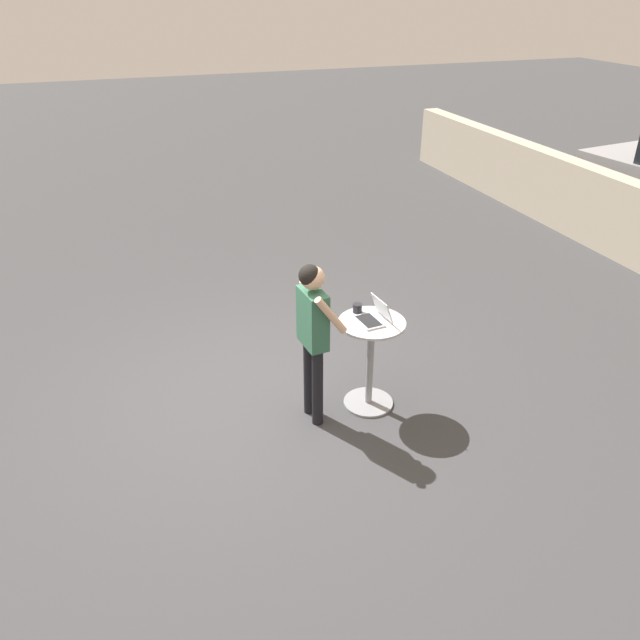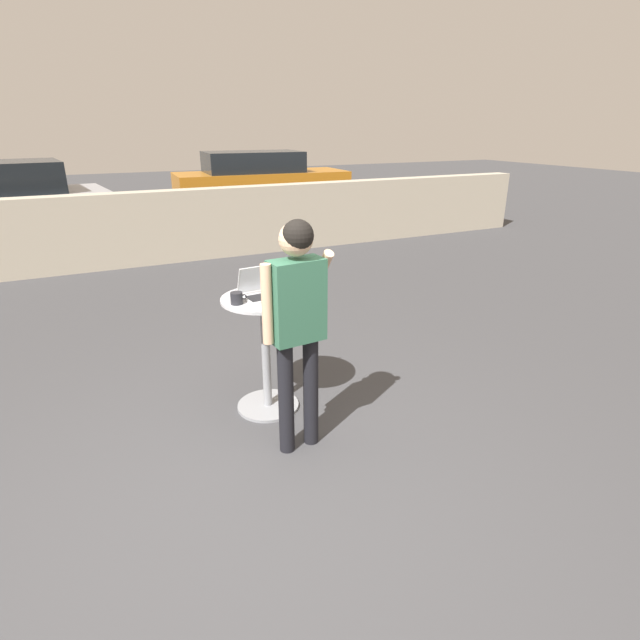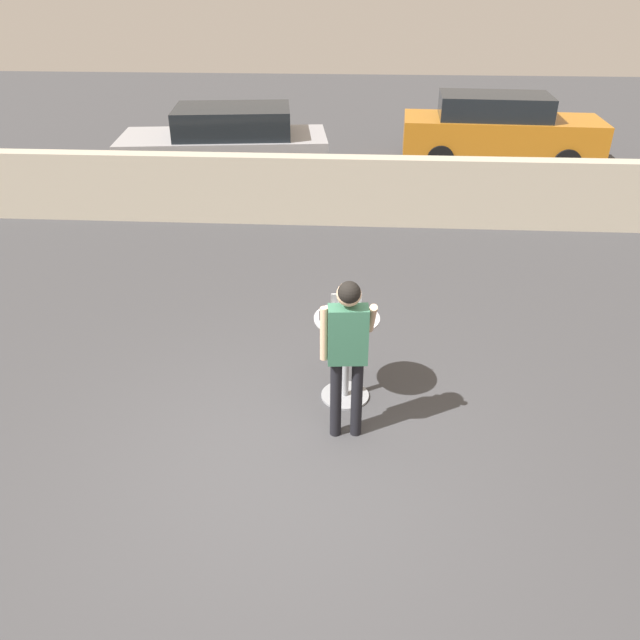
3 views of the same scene
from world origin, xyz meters
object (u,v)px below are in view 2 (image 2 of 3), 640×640
at_px(laptop, 262,290).
at_px(parked_car_further_down, 260,182).
at_px(standing_person, 297,312).
at_px(cafe_table, 266,344).
at_px(coffee_mug, 237,298).

height_order(laptop, parked_car_further_down, parked_car_further_down).
relative_size(laptop, standing_person, 0.20).
distance_m(cafe_table, parked_car_further_down, 9.94).
bearing_deg(standing_person, laptop, 92.36).
bearing_deg(coffee_mug, laptop, 19.86).
height_order(cafe_table, laptop, laptop).
xyz_separation_m(cafe_table, coffee_mug, (-0.23, -0.06, 0.44)).
xyz_separation_m(cafe_table, parked_car_further_down, (3.25, 9.39, 0.22)).
distance_m(coffee_mug, parked_car_further_down, 10.07).
distance_m(laptop, coffee_mug, 0.24).
distance_m(coffee_mug, standing_person, 0.61).
height_order(cafe_table, coffee_mug, coffee_mug).
bearing_deg(coffee_mug, standing_person, -65.74).
xyz_separation_m(cafe_table, standing_person, (0.02, -0.61, 0.48)).
bearing_deg(cafe_table, laptop, 104.50).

